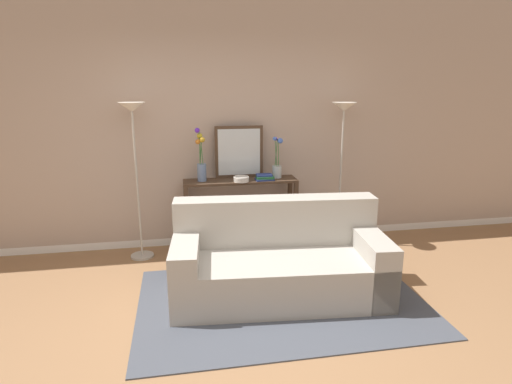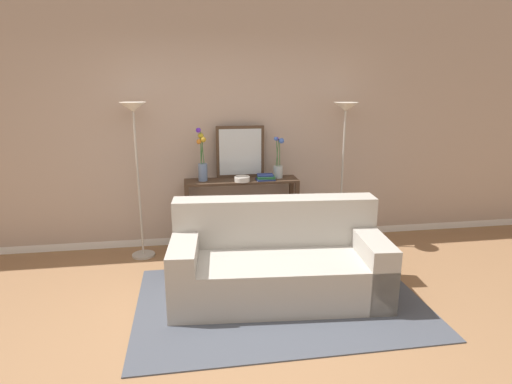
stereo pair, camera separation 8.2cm
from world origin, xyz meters
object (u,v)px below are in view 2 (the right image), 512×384
Objects in this scene: book_stack at (266,177)px; wall_mirror at (240,152)px; console_table at (242,202)px; fruit_bowl at (242,179)px; vase_tall_flowers at (202,161)px; vase_short_flowers at (278,165)px; book_row_under_console at (213,245)px; floor_lamp_left at (135,137)px; couch at (278,263)px; floor_lamp_right at (344,135)px.

wall_mirror is at bearing 143.77° from book_stack.
fruit_bowl is at bearing -92.04° from console_table.
fruit_bowl is at bearing -13.94° from vase_tall_flowers.
vase_short_flowers is 1.23m from book_row_under_console.
fruit_bowl is (1.16, -0.02, -0.50)m from floor_lamp_left.
wall_mirror is at bearing 97.61° from couch.
wall_mirror is 0.47m from vase_tall_flowers.
console_table is at bearing 166.16° from book_stack.
book_row_under_console is (-0.35, 0.09, -0.82)m from fruit_bowl.
couch is at bearing -81.30° from console_table.
wall_mirror is 1.00× the size of vase_tall_flowers.
book_row_under_console is at bearing -177.70° from vase_short_flowers.
floor_lamp_left is 1.55m from book_row_under_console.
book_stack is (0.72, -0.09, -0.20)m from vase_tall_flowers.
vase_tall_flowers is (-0.63, 1.22, 0.76)m from couch.
console_table is 2.17× the size of vase_tall_flowers.
fruit_bowl is at bearing -1.23° from floor_lamp_left.
console_table is (-0.18, 1.20, 0.26)m from couch.
floor_lamp_left is 1.52m from book_stack.
book_stack is (0.09, 1.14, 0.57)m from couch.
console_table is 6.02× the size of book_stack.
console_table is 0.42m from book_stack.
wall_mirror reaches higher than book_row_under_console.
floor_lamp_right is 7.86× the size of book_stack.
book_row_under_console is (-0.62, 0.07, -0.82)m from book_stack.
floor_lamp_right is 2.83× the size of vase_tall_flowers.
couch is 1.34m from book_row_under_console.
vase_tall_flowers reaches higher than book_row_under_console.
floor_lamp_left is 4.39× the size of book_row_under_console.
floor_lamp_right is 3.53× the size of vase_short_flowers.
book_stack reaches higher than couch.
floor_lamp_left is at bearing 180.00° from floor_lamp_right.
floor_lamp_right is (1.21, -0.07, 0.78)m from console_table.
floor_lamp_left reaches higher than book_row_under_console.
fruit_bowl is at bearing -92.46° from wall_mirror.
wall_mirror is (-1.20, 0.19, -0.20)m from floor_lamp_right.
console_table is 2.16× the size of wall_mirror.
floor_lamp_right is 0.85m from vase_short_flowers.
vase_short_flowers is 1.23× the size of book_row_under_console.
floor_lamp_right is at bearing -2.43° from book_row_under_console.
console_table is 0.76× the size of floor_lamp_left.
couch is 1.57m from vase_tall_flowers.
fruit_bowl is at bearing -164.67° from vase_short_flowers.
vase_tall_flowers is 2.77× the size of book_stack.
vase_tall_flowers is 1.03m from book_row_under_console.
wall_mirror is at bearing 167.54° from vase_short_flowers.
floor_lamp_left is at bearing 178.77° from fruit_bowl.
console_table is 1.41m from floor_lamp_left.
book_row_under_console is (-0.35, 0.00, -0.52)m from console_table.
wall_mirror is at bearing 19.93° from book_row_under_console.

